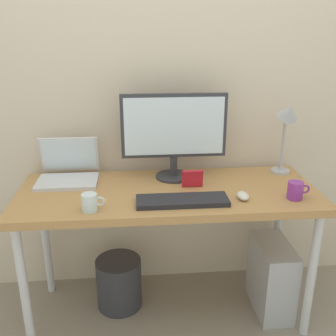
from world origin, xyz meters
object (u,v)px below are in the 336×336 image
Objects in this scene: laptop at (68,170)px; photo_frame at (192,179)px; mouse at (243,196)px; computer_tower at (271,277)px; coffee_mug at (296,190)px; glass_cup at (90,202)px; monitor at (174,131)px; desk at (168,202)px; wastebasket at (119,283)px; desk_lamp at (287,123)px; keyboard at (182,201)px.

laptop reaches higher than photo_frame.
computer_tower is at bearing 26.47° from mouse.
glass_cup is (-0.99, -0.05, -0.00)m from coffee_mug.
coffee_mug is (0.56, -0.33, -0.22)m from monitor.
photo_frame is at bearing 11.43° from desk.
glass_cup is at bearing -108.27° from wastebasket.
monitor is 5.33× the size of glass_cup.
photo_frame reaches higher than desk.
wastebasket is (-0.63, 0.22, -0.63)m from mouse.
desk_lamp reaches higher than glass_cup.
coffee_mug is 0.61m from computer_tower.
computer_tower is at bearing -6.75° from wastebasket.
laptop reaches higher than keyboard.
laptop is 2.88× the size of coffee_mug.
desk_lamp reaches higher than wastebasket.
laptop is at bearing 160.19° from desk.
monitor is 0.28m from photo_frame.
desk is at bearing 108.12° from keyboard.
mouse is 0.30× the size of wastebasket.
desk_lamp is 4.01× the size of glass_cup.
computer_tower is at bearing -20.25° from monitor.
desk is 4.82× the size of laptop.
wastebasket is (-0.87, 0.10, -0.06)m from computer_tower.
monitor reaches higher than photo_frame.
coffee_mug is 1.04× the size of glass_cup.
mouse is 0.73m from glass_cup.
laptop is at bearing 165.99° from photo_frame.
keyboard is 0.79m from computer_tower.
desk_lamp is at bearing 14.44° from desk.
glass_cup is (-0.37, -0.21, 0.11)m from desk.
computer_tower is (0.24, 0.12, -0.57)m from mouse.
desk is at bearing -168.57° from photo_frame.
laptop is 0.95m from mouse.
desk_lamp is at bearing 28.66° from keyboard.
mouse is (0.30, 0.02, 0.01)m from keyboard.
desk is at bearing 157.50° from mouse.
desk_lamp is 1.32m from wastebasket.
photo_frame is 0.26× the size of computer_tower.
monitor reaches higher than mouse.
desk_lamp is 3.88× the size of photo_frame.
laptop is at bearing 179.12° from desk_lamp.
photo_frame is at bearing 173.23° from computer_tower.
coffee_mug is at bearing 0.25° from keyboard.
monitor is 5.11× the size of coffee_mug.
computer_tower is at bearing -6.77° from photo_frame.
monitor reaches higher than keyboard.
glass_cup reaches higher than desk.
wastebasket is (0.09, 0.29, -0.65)m from glass_cup.
monitor is at bearing 91.14° from keyboard.
laptop is 0.68m from photo_frame.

